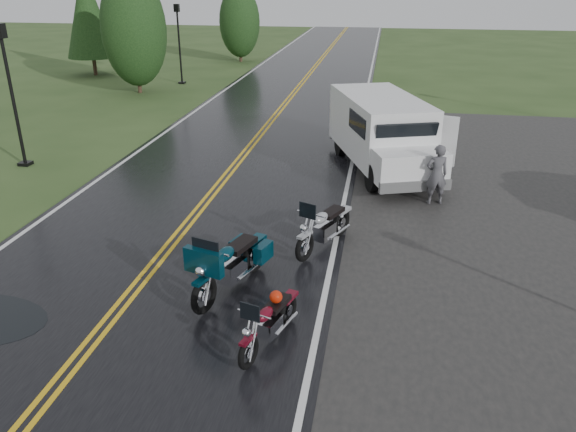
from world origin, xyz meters
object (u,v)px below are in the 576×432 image
(motorcycle_red, at_px, (248,341))
(lamp_post_far_left, at_px, (179,44))
(motorcycle_silver, at_px, (305,236))
(van_white, at_px, (375,153))
(motorcycle_teal, at_px, (203,281))
(person_at_van, at_px, (437,175))
(lamp_post_near_left, at_px, (13,97))

(motorcycle_red, distance_m, lamp_post_far_left, 26.09)
(motorcycle_silver, height_order, lamp_post_far_left, lamp_post_far_left)
(van_white, bearing_deg, motorcycle_teal, -131.76)
(motorcycle_teal, relative_size, motorcycle_silver, 1.11)
(motorcycle_silver, height_order, person_at_van, person_at_van)
(person_at_van, bearing_deg, motorcycle_silver, 37.28)
(motorcycle_teal, distance_m, lamp_post_near_left, 11.57)
(motorcycle_silver, height_order, van_white, van_white)
(motorcycle_red, bearing_deg, motorcycle_silver, 101.50)
(motorcycle_red, height_order, lamp_post_near_left, lamp_post_near_left)
(motorcycle_red, xyz_separation_m, motorcycle_silver, (0.37, 3.73, 0.10))
(motorcycle_teal, height_order, motorcycle_silver, motorcycle_teal)
(lamp_post_near_left, xyz_separation_m, lamp_post_far_left, (0.09, 15.18, -0.09))
(motorcycle_teal, bearing_deg, lamp_post_far_left, 128.46)
(lamp_post_near_left, bearing_deg, motorcycle_silver, -27.46)
(person_at_van, distance_m, lamp_post_far_left, 21.04)
(motorcycle_teal, relative_size, van_white, 0.42)
(van_white, height_order, person_at_van, van_white)
(motorcycle_red, relative_size, motorcycle_teal, 0.76)
(motorcycle_teal, distance_m, van_white, 7.58)
(motorcycle_red, xyz_separation_m, lamp_post_far_left, (-9.66, 24.18, 1.62))
(lamp_post_near_left, relative_size, lamp_post_far_left, 1.04)
(van_white, bearing_deg, motorcycle_silver, -125.41)
(motorcycle_teal, bearing_deg, person_at_van, 72.21)
(person_at_van, distance_m, lamp_post_near_left, 13.30)
(motorcycle_teal, distance_m, person_at_van, 7.84)
(motorcycle_teal, height_order, person_at_van, person_at_van)
(van_white, xyz_separation_m, lamp_post_near_left, (-11.46, 0.60, 1.10))
(motorcycle_teal, relative_size, lamp_post_far_left, 0.57)
(motorcycle_silver, distance_m, lamp_post_far_left, 22.82)
(motorcycle_silver, relative_size, van_white, 0.37)
(lamp_post_far_left, bearing_deg, person_at_van, -51.48)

